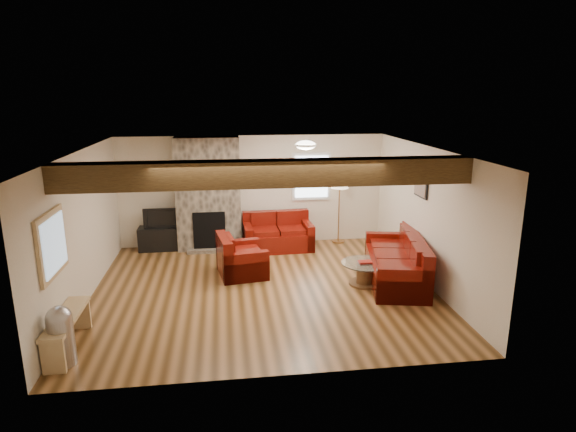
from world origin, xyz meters
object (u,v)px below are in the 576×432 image
object	(u,v)px
floor_lamp	(340,186)
sofa_three	(396,259)
armchair_red	(242,255)
coffee_table	(365,273)
tv_cabinet	(163,238)
television	(162,217)
loveseat	(278,232)

from	to	relation	value
floor_lamp	sofa_three	bearing A→B (deg)	-78.54
armchair_red	floor_lamp	bearing A→B (deg)	-61.70
sofa_three	armchair_red	bearing A→B (deg)	-92.12
sofa_three	coffee_table	world-z (taller)	sofa_three
sofa_three	armchair_red	world-z (taller)	sofa_three
tv_cabinet	floor_lamp	xyz separation A→B (m)	(4.02, 0.02, 1.09)
sofa_three	floor_lamp	distance (m)	2.68
sofa_three	coffee_table	size ratio (longest dim) A/B	2.59
armchair_red	floor_lamp	xyz separation A→B (m)	(2.33, 1.78, 0.95)
sofa_three	tv_cabinet	bearing A→B (deg)	-106.84
armchair_red	television	xyz separation A→B (m)	(-1.69, 1.76, 0.35)
sofa_three	loveseat	distance (m)	2.91
armchair_red	coffee_table	world-z (taller)	armchair_red
loveseat	armchair_red	distance (m)	1.69
floor_lamp	loveseat	bearing A→B (deg)	-167.71
television	sofa_three	bearing A→B (deg)	-28.41
tv_cabinet	coffee_table	bearing A→B (deg)	-33.25
sofa_three	coffee_table	bearing A→B (deg)	-68.03
sofa_three	loveseat	xyz separation A→B (m)	(-1.97, 2.15, -0.03)
sofa_three	television	world-z (taller)	television
tv_cabinet	floor_lamp	world-z (taller)	floor_lamp
sofa_three	floor_lamp	size ratio (longest dim) A/B	1.41
armchair_red	tv_cabinet	world-z (taller)	armchair_red
loveseat	armchair_red	world-z (taller)	loveseat
television	floor_lamp	distance (m)	4.07
tv_cabinet	television	bearing A→B (deg)	0.00
armchair_red	floor_lamp	world-z (taller)	floor_lamp
armchair_red	floor_lamp	distance (m)	3.08
armchair_red	television	size ratio (longest dim) A/B	1.26
loveseat	television	world-z (taller)	television
armchair_red	tv_cabinet	size ratio (longest dim) A/B	0.93
tv_cabinet	television	distance (m)	0.48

